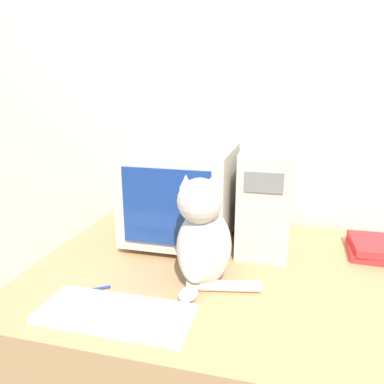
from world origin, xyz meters
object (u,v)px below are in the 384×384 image
Objects in this scene: crt_monitor at (182,193)px; pen at (87,291)px; cat at (203,239)px; book_stack at (371,248)px; keyboard at (116,314)px; computer_tower at (266,196)px.

crt_monitor is 3.42× the size of pen.
cat reaches higher than book_stack.
keyboard reaches higher than pen.
crt_monitor is 0.33m from computer_tower.
pen is (-0.14, 0.10, -0.01)m from keyboard.
book_stack is (0.74, 0.59, 0.02)m from keyboard.
keyboard is at bearing -141.42° from book_stack.
book_stack is at bearing 44.95° from cat.
book_stack is (0.39, -0.02, -0.17)m from computer_tower.
computer_tower reaches higher than keyboard.
cat reaches higher than pen.
cat is at bearing -112.86° from computer_tower.
computer_tower is at bearing 177.48° from book_stack.
keyboard is (-0.03, -0.56, -0.18)m from crt_monitor.
keyboard is at bearing -92.90° from crt_monitor.
crt_monitor is 0.53m from pen.
computer_tower is 0.43m from book_stack.
cat is 2.90× the size of pen.
crt_monitor is 1.96× the size of book_stack.
pen is (-0.49, -0.51, -0.19)m from computer_tower.
crt_monitor is at bearing 126.93° from cat.
pen is (-0.88, -0.50, -0.02)m from book_stack.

